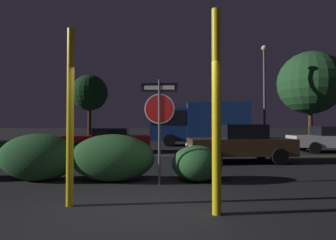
% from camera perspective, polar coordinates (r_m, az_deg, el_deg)
% --- Properties ---
extents(ground_plane, '(260.00, 260.00, 0.00)m').
position_cam_1_polar(ground_plane, '(4.77, -5.81, -18.85)').
color(ground_plane, black).
extents(road_center_stripe, '(41.57, 0.12, 0.01)m').
position_cam_1_polar(road_center_stripe, '(12.58, -1.48, -7.78)').
color(road_center_stripe, gold).
rests_on(road_center_stripe, ground_plane).
extents(stop_sign, '(0.90, 0.06, 2.58)m').
position_cam_1_polar(stop_sign, '(6.44, -1.88, 2.01)').
color(stop_sign, '#4C4C51').
rests_on(stop_sign, ground_plane).
extents(yellow_pole_left, '(0.13, 0.13, 3.21)m').
position_cam_1_polar(yellow_pole_left, '(5.05, -20.51, 0.67)').
color(yellow_pole_left, yellow).
rests_on(yellow_pole_left, ground_plane).
extents(yellow_pole_right, '(0.15, 0.15, 3.37)m').
position_cam_1_polar(yellow_pole_right, '(4.36, 10.48, 1.94)').
color(yellow_pole_right, yellow).
rests_on(yellow_pole_right, ground_plane).
extents(hedge_bush_1, '(2.10, 1.09, 1.23)m').
position_cam_1_polar(hedge_bush_1, '(7.71, -26.34, -7.26)').
color(hedge_bush_1, '#285B2D').
rests_on(hedge_bush_1, ground_plane).
extents(hedge_bush_2, '(2.18, 1.05, 1.22)m').
position_cam_1_polar(hedge_bush_2, '(6.99, -11.96, -8.05)').
color(hedge_bush_2, '#285B2D').
rests_on(hedge_bush_2, ground_plane).
extents(hedge_bush_3, '(1.32, 1.13, 0.93)m').
position_cam_1_polar(hedge_bush_3, '(6.94, 6.36, -9.34)').
color(hedge_bush_3, '#285B2D').
rests_on(hedge_bush_3, ground_plane).
extents(passing_car_2, '(4.67, 2.37, 1.30)m').
position_cam_1_polar(passing_car_2, '(14.57, -12.65, -4.19)').
color(passing_car_2, maroon).
rests_on(passing_car_2, ground_plane).
extents(passing_car_3, '(4.14, 2.11, 1.48)m').
position_cam_1_polar(passing_car_3, '(10.81, 15.30, -4.94)').
color(passing_car_3, brown).
rests_on(passing_car_3, ground_plane).
extents(passing_car_4, '(4.92, 2.14, 1.39)m').
position_cam_1_polar(passing_car_4, '(16.78, 32.71, -3.55)').
color(passing_car_4, silver).
rests_on(passing_car_4, ground_plane).
extents(delivery_truck, '(6.96, 2.55, 3.05)m').
position_cam_1_polar(delivery_truck, '(19.01, 6.42, -0.49)').
color(delivery_truck, navy).
rests_on(delivery_truck, ground_plane).
extents(street_lamp, '(0.39, 0.39, 7.17)m').
position_cam_1_polar(street_lamp, '(20.01, 20.24, 7.04)').
color(street_lamp, '#4C4C51').
rests_on(street_lamp, ground_plane).
extents(tree_0, '(3.20, 3.20, 6.00)m').
position_cam_1_polar(tree_0, '(24.67, -16.68, 5.66)').
color(tree_0, '#422D1E').
rests_on(tree_0, ground_plane).
extents(tree_1, '(5.06, 5.06, 7.43)m').
position_cam_1_polar(tree_1, '(24.33, 28.51, 7.09)').
color(tree_1, '#422D1E').
rests_on(tree_1, ground_plane).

